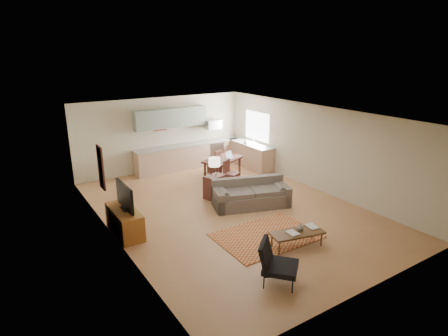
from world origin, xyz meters
TOP-DOWN VIEW (x-y plane):
  - room at (0.00, 0.00)m, footprint 9.00×9.00m
  - kitchen_counter_back at (0.90, 4.18)m, footprint 4.26×0.64m
  - kitchen_counter_right at (2.93, 3.00)m, footprint 0.64×2.26m
  - kitchen_range at (2.00, 4.18)m, footprint 0.62×0.62m
  - kitchen_microwave at (2.00, 4.20)m, footprint 0.62×0.40m
  - upper_cabinets at (0.30, 4.33)m, footprint 2.80×0.34m
  - window_right at (3.23, 3.00)m, footprint 0.02×1.40m
  - wall_art_left at (-3.21, 0.90)m, footprint 0.06×0.42m
  - triptych at (-0.10, 4.47)m, footprint 1.70×0.04m
  - rug at (-0.14, -1.82)m, footprint 2.42×1.69m
  - sofa at (0.64, -0.14)m, footprint 2.45×1.64m
  - coffee_table at (0.12, -2.58)m, footprint 1.32×0.75m
  - book_a at (-0.13, -2.57)m, footprint 0.25×0.32m
  - book_b at (0.48, -2.55)m, footprint 0.33×0.38m
  - vase at (0.23, -2.55)m, footprint 0.22×0.22m
  - armchair at (-1.12, -3.44)m, footprint 1.05×1.05m
  - tv_credenza at (-2.96, 0.18)m, footprint 0.53×1.39m
  - tv at (-2.91, 0.18)m, footprint 0.11×1.07m
  - console_table at (0.10, 0.98)m, footprint 0.70×0.56m
  - table_lamp at (0.10, 0.98)m, footprint 0.43×0.43m
  - dining_table at (1.26, 2.34)m, footprint 1.66×1.35m
  - dining_chair_near at (1.12, 1.58)m, footprint 0.57×0.58m
  - dining_chair_far at (1.40, 3.09)m, footprint 0.51×0.53m
  - laptop at (1.55, 2.24)m, footprint 0.37×0.32m
  - soap_bottle at (2.83, 3.15)m, footprint 0.12×0.12m

SIDE VIEW (x-z plane):
  - rug at x=-0.14m, z-range 0.00..0.02m
  - coffee_table at x=0.12m, z-range 0.00..0.37m
  - tv_credenza at x=-2.96m, z-range 0.00..0.64m
  - console_table at x=0.10m, z-range 0.00..0.71m
  - dining_table at x=1.26m, z-range 0.00..0.73m
  - book_b at x=0.48m, z-range 0.37..0.39m
  - book_a at x=-0.13m, z-range 0.37..0.40m
  - sofa at x=0.64m, z-range 0.00..0.78m
  - dining_chair_far at x=1.40m, z-range 0.00..0.85m
  - armchair at x=-1.12m, z-range 0.00..0.85m
  - dining_chair_near at x=1.12m, z-range 0.00..0.87m
  - kitchen_range at x=2.00m, z-range 0.00..0.90m
  - vase at x=0.23m, z-range 0.37..0.54m
  - kitchen_counter_back at x=0.90m, z-range 0.00..0.92m
  - kitchen_counter_right at x=2.93m, z-range 0.00..0.92m
  - laptop at x=1.55m, z-range 0.73..0.97m
  - tv at x=-2.91m, z-range 0.64..1.28m
  - table_lamp at x=0.10m, z-range 0.71..1.28m
  - soap_bottle at x=2.83m, z-range 0.92..1.11m
  - room at x=0.00m, z-range -3.15..5.85m
  - kitchen_microwave at x=2.00m, z-range 1.38..1.73m
  - window_right at x=3.23m, z-range 1.02..2.08m
  - wall_art_left at x=-3.21m, z-range 1.00..2.10m
  - triptych at x=-0.10m, z-range 1.50..2.00m
  - upper_cabinets at x=0.30m, z-range 1.60..2.30m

